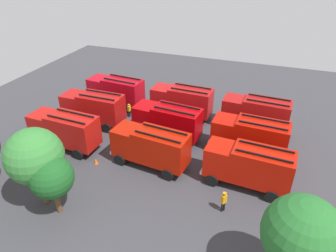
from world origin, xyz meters
TOP-DOWN VIEW (x-y plane):
  - ground_plane at (0.00, 0.00)m, footprint 55.64×55.64m
  - fire_truck_0 at (-8.38, -4.79)m, footprint 7.33×3.09m
  - fire_truck_1 at (0.05, -4.92)m, footprint 7.30×3.02m
  - fire_truck_2 at (8.68, -4.89)m, footprint 7.38×3.26m
  - fire_truck_3 at (-8.33, 0.14)m, footprint 7.32×3.08m
  - fire_truck_4 at (0.00, 0.16)m, footprint 7.40×3.30m
  - fire_truck_5 at (8.85, 0.09)m, footprint 7.21×2.79m
  - fire_truck_6 at (-8.78, 4.86)m, footprint 7.34×3.14m
  - fire_truck_7 at (-0.18, 5.04)m, footprint 7.42×3.38m
  - fire_truck_8 at (8.91, 5.21)m, footprint 7.32×3.06m
  - firefighter_0 at (13.46, -0.82)m, footprint 0.47×0.35m
  - firefighter_1 at (7.71, 7.41)m, footprint 0.45×0.48m
  - firefighter_2 at (-7.53, 8.43)m, footprint 0.44×0.48m
  - firefighter_3 at (5.92, -2.81)m, footprint 0.28×0.44m
  - tree_0 at (-12.25, 13.14)m, footprint 4.32×4.32m
  - tree_1 at (4.23, 12.74)m, footprint 3.19×3.19m
  - tree_2 at (5.86, 12.25)m, footprint 4.25×4.25m
  - traffic_cone_0 at (4.78, 6.59)m, footprint 0.39×0.39m

SIDE VIEW (x-z plane):
  - ground_plane at x=0.00m, z-range 0.00..0.00m
  - traffic_cone_0 at x=4.78m, z-range 0.00..0.56m
  - firefighter_3 at x=5.92m, z-range 0.09..1.71m
  - firefighter_2 at x=-7.53m, z-range 0.12..1.93m
  - firefighter_1 at x=7.71m, z-range 0.12..1.95m
  - firefighter_0 at x=13.46m, z-range 0.12..1.96m
  - fire_truck_0 at x=-8.38m, z-range 0.21..4.09m
  - fire_truck_1 at x=0.05m, z-range 0.21..4.09m
  - fire_truck_2 at x=8.68m, z-range 0.21..4.09m
  - fire_truck_3 at x=-8.33m, z-range 0.21..4.09m
  - fire_truck_4 at x=0.00m, z-range 0.21..4.09m
  - fire_truck_5 at x=8.85m, z-range 0.21..4.09m
  - fire_truck_6 at x=-8.78m, z-range 0.21..4.09m
  - fire_truck_7 at x=-0.18m, z-range 0.21..4.09m
  - fire_truck_8 at x=8.91m, z-range 0.21..4.09m
  - tree_1 at x=4.23m, z-range 0.86..5.81m
  - tree_2 at x=5.86m, z-range 1.14..7.72m
  - tree_0 at x=-12.25m, z-range 1.16..7.85m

